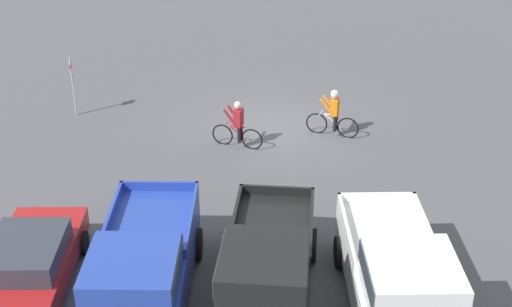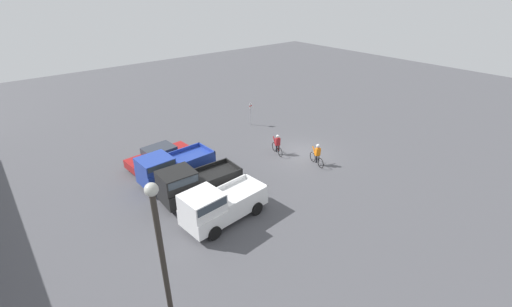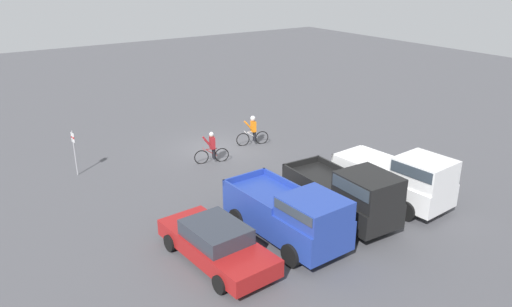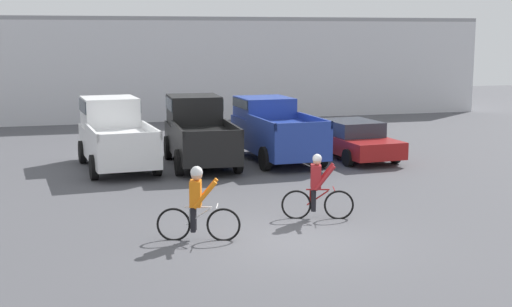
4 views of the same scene
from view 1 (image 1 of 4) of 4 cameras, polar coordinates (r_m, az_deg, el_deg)
ground_plane at (r=24.98m, az=1.38°, el=2.15°), size 80.00×80.00×0.00m
pickup_truck_0 at (r=15.96m, az=11.34°, el=-9.67°), size 2.48×5.12×2.28m
pickup_truck_1 at (r=15.89m, az=0.92°, el=-9.18°), size 2.29×5.13×2.29m
pickup_truck_2 at (r=16.24m, az=-9.00°, el=-8.91°), size 2.40×5.10×2.15m
sedan_0 at (r=17.59m, az=-17.74°, el=-8.62°), size 2.27×4.88×1.37m
cyclist_0 at (r=23.27m, az=-1.49°, el=2.32°), size 1.72×0.61×1.63m
cyclist_1 at (r=24.16m, az=6.22°, el=3.29°), size 1.78×0.63×1.68m
fire_lane_sign at (r=26.21m, az=-14.48°, el=5.67°), size 0.07×0.30×2.19m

